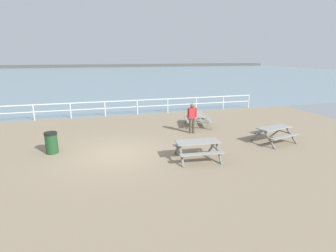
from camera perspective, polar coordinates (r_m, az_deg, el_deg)
ground_plane at (r=12.04m, az=-11.20°, el=-6.25°), size 30.00×24.00×0.20m
sea_band at (r=64.12m, az=-15.42°, el=10.57°), size 142.00×90.00×0.01m
distant_shoreline at (r=107.06m, az=-15.81°, el=12.04°), size 142.00×6.00×1.80m
seaward_railing at (r=19.30m, az=-13.35°, el=4.24°), size 23.07×0.07×1.08m
picnic_table_near_left at (r=14.14m, az=21.78°, el=-0.96°), size 2.11×1.89×0.80m
picnic_table_near_right at (r=11.08m, az=6.36°, el=-4.17°), size 1.92×1.68×0.80m
picnic_table_mid_centre at (r=16.24m, az=6.43°, el=1.97°), size 1.88×2.10×0.80m
visitor at (r=14.64m, az=5.18°, el=2.04°), size 0.51×0.31×1.66m
litter_bin at (r=12.76m, az=-23.65°, el=-3.29°), size 0.55×0.55×0.95m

